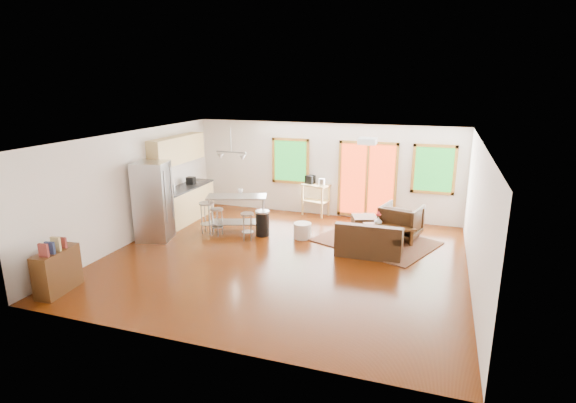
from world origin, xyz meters
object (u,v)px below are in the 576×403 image
(refrigerator, at_px, (154,201))
(loveseat, at_px, (369,242))
(coffee_table, at_px, (389,228))
(kitchen_cart, at_px, (315,189))
(ottoman, at_px, (364,224))
(armchair, at_px, (401,219))
(island, at_px, (237,207))
(rug, at_px, (375,241))

(refrigerator, bearing_deg, loveseat, -7.38)
(coffee_table, xyz_separation_m, kitchen_cart, (-2.27, 1.69, 0.40))
(loveseat, relative_size, ottoman, 2.39)
(coffee_table, relative_size, armchair, 1.39)
(loveseat, distance_m, island, 3.47)
(armchair, bearing_deg, rug, 59.87)
(ottoman, height_order, island, island)
(rug, xyz_separation_m, coffee_table, (0.30, -0.01, 0.36))
(rug, relative_size, coffee_table, 2.02)
(coffee_table, height_order, island, island)
(kitchen_cart, bearing_deg, rug, -40.56)
(armchair, bearing_deg, kitchen_cart, -10.62)
(loveseat, xyz_separation_m, ottoman, (-0.36, 1.55, -0.10))
(armchair, height_order, island, island)
(loveseat, xyz_separation_m, refrigerator, (-5.04, -0.63, 0.65))
(loveseat, bearing_deg, island, 170.70)
(coffee_table, bearing_deg, ottoman, 133.88)
(ottoman, xyz_separation_m, kitchen_cart, (-1.58, 0.98, 0.58))
(loveseat, distance_m, kitchen_cart, 3.22)
(rug, relative_size, armchair, 2.80)
(armchair, xyz_separation_m, refrigerator, (-5.59, -2.01, 0.49))
(kitchen_cart, bearing_deg, island, -126.20)
(loveseat, xyz_separation_m, island, (-3.41, 0.51, 0.34))
(rug, bearing_deg, kitchen_cart, 139.44)
(loveseat, relative_size, kitchen_cart, 1.26)
(coffee_table, distance_m, armchair, 0.59)
(ottoman, bearing_deg, rug, -61.15)
(ottoman, bearing_deg, armchair, -10.98)
(loveseat, height_order, ottoman, loveseat)
(coffee_table, bearing_deg, armchair, 67.85)
(island, bearing_deg, ottoman, 18.80)
(ottoman, bearing_deg, kitchen_cart, 148.21)
(refrigerator, bearing_deg, kitchen_cart, 30.94)
(rug, distance_m, refrigerator, 5.37)
(island, height_order, kitchen_cart, kitchen_cart)
(loveseat, relative_size, island, 0.90)
(armchair, distance_m, ottoman, 0.96)
(coffee_table, distance_m, ottoman, 1.01)
(rug, bearing_deg, coffee_table, -1.90)
(rug, relative_size, refrigerator, 1.35)
(island, xyz_separation_m, kitchen_cart, (1.48, 2.02, 0.13))
(kitchen_cart, bearing_deg, loveseat, -52.58)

